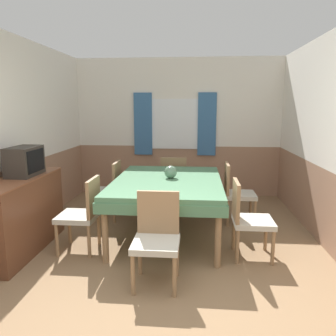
% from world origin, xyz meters
% --- Properties ---
extents(wall_back, '(4.27, 0.10, 2.60)m').
position_xyz_m(wall_back, '(-0.00, 4.19, 1.30)').
color(wall_back, white).
rests_on(wall_back, ground_plane).
extents(wall_left, '(0.05, 4.57, 2.60)m').
position_xyz_m(wall_left, '(-1.96, 2.08, 1.30)').
color(wall_left, white).
rests_on(wall_left, ground_plane).
extents(wall_right, '(0.05, 4.57, 2.60)m').
position_xyz_m(wall_right, '(1.96, 2.08, 1.30)').
color(wall_right, white).
rests_on(wall_right, ground_plane).
extents(dining_table, '(1.41, 1.91, 0.77)m').
position_xyz_m(dining_table, '(-0.01, 2.06, 0.67)').
color(dining_table, '#4C7A56').
rests_on(dining_table, ground_plane).
extents(chair_right_near, '(0.44, 0.44, 0.89)m').
position_xyz_m(chair_right_near, '(0.95, 1.48, 0.48)').
color(chair_right_near, '#93704C').
rests_on(chair_right_near, ground_plane).
extents(chair_left_far, '(0.44, 0.44, 0.89)m').
position_xyz_m(chair_left_far, '(-0.96, 2.63, 0.48)').
color(chair_left_far, '#93704C').
rests_on(chair_left_far, ground_plane).
extents(chair_head_window, '(0.44, 0.44, 0.89)m').
position_xyz_m(chair_head_window, '(-0.01, 3.26, 0.48)').
color(chair_head_window, '#93704C').
rests_on(chair_head_window, ground_plane).
extents(chair_head_near, '(0.44, 0.44, 0.89)m').
position_xyz_m(chair_head_near, '(-0.01, 0.85, 0.48)').
color(chair_head_near, '#93704C').
rests_on(chair_head_near, ground_plane).
extents(chair_left_near, '(0.44, 0.44, 0.89)m').
position_xyz_m(chair_left_near, '(-0.96, 1.48, 0.48)').
color(chair_left_near, '#93704C').
rests_on(chair_left_near, ground_plane).
extents(chair_right_far, '(0.44, 0.44, 0.89)m').
position_xyz_m(chair_right_far, '(0.95, 2.63, 0.48)').
color(chair_right_far, '#93704C').
rests_on(chair_right_far, ground_plane).
extents(sideboard, '(0.46, 1.41, 0.89)m').
position_xyz_m(sideboard, '(-1.69, 1.41, 0.45)').
color(sideboard, brown).
rests_on(sideboard, ground_plane).
extents(tv, '(0.29, 0.48, 0.35)m').
position_xyz_m(tv, '(-1.67, 1.56, 1.07)').
color(tv, '#2D2823').
rests_on(tv, sideboard).
extents(vase, '(0.17, 0.17, 0.17)m').
position_xyz_m(vase, '(0.03, 2.12, 0.85)').
color(vase, slate).
rests_on(vase, dining_table).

